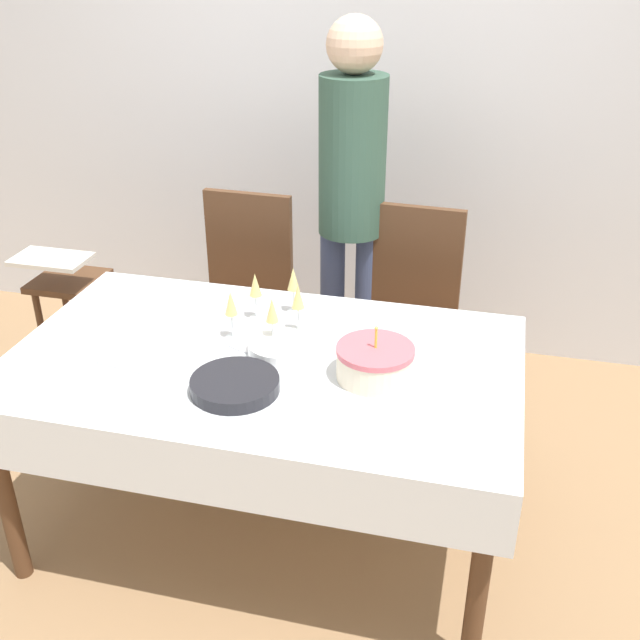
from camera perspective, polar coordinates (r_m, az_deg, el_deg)
ground_plane at (r=2.92m, az=-3.82°, el=-15.39°), size 12.00×12.00×0.00m
wall_back at (r=3.73m, az=3.16°, el=17.76°), size 8.00×0.05×2.70m
dining_table at (r=2.53m, az=-4.27°, el=-4.77°), size 1.68×1.00×0.74m
dining_chair_far_left at (r=3.36m, az=-5.93°, el=1.98°), size 0.43×0.43×0.98m
dining_chair_far_right at (r=3.20m, az=6.70°, el=0.59°), size 0.44×0.44×0.98m
birthday_cake at (r=2.34m, az=4.21°, el=-3.24°), size 0.24×0.24×0.18m
champagne_tray at (r=2.61m, az=-3.77°, el=0.61°), size 0.37×0.37×0.18m
plate_stack_main at (r=2.30m, az=-6.50°, el=-4.93°), size 0.27×0.27×0.04m
plate_stack_dessert at (r=2.48m, az=-3.11°, el=-2.10°), size 0.21×0.21×0.04m
cake_knife at (r=2.21m, az=4.92°, el=-6.80°), size 0.27×0.16×0.00m
fork_pile at (r=2.49m, az=-14.69°, el=-3.31°), size 0.18×0.08×0.02m
napkin_pile at (r=2.59m, az=-12.13°, el=-1.79°), size 0.15×0.15×0.01m
person_standing at (r=3.19m, az=2.44°, el=10.24°), size 0.28×0.28×1.71m
high_chair at (r=3.65m, az=-18.63°, el=1.74°), size 0.33×0.35×0.71m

